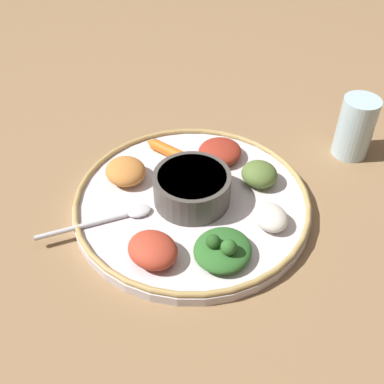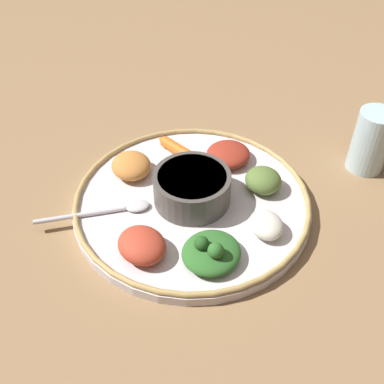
% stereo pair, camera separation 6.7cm
% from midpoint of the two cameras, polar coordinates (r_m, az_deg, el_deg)
% --- Properties ---
extents(ground_plane, '(2.40, 2.40, 0.00)m').
position_cam_midpoint_polar(ground_plane, '(0.69, 2.78, -1.93)').
color(ground_plane, olive).
extents(platter, '(0.34, 0.34, 0.01)m').
position_cam_midpoint_polar(platter, '(0.68, 2.80, -1.50)').
color(platter, silver).
rests_on(platter, ground_plane).
extents(platter_rim, '(0.34, 0.34, 0.01)m').
position_cam_midpoint_polar(platter_rim, '(0.68, 2.82, -0.88)').
color(platter_rim, tan).
rests_on(platter_rim, platter).
extents(center_bowl, '(0.11, 0.11, 0.05)m').
position_cam_midpoint_polar(center_bowl, '(0.66, 2.89, 0.50)').
color(center_bowl, '#4C4742').
rests_on(center_bowl, platter).
extents(spoon, '(0.13, 0.12, 0.01)m').
position_cam_midpoint_polar(spoon, '(0.66, -6.95, -2.33)').
color(spoon, silver).
rests_on(spoon, platter).
extents(greens_pile, '(0.09, 0.08, 0.04)m').
position_cam_midpoint_polar(greens_pile, '(0.60, 5.58, -7.44)').
color(greens_pile, '#2D6628').
rests_on(greens_pile, platter).
extents(carrot_near_spoon, '(0.03, 0.07, 0.02)m').
position_cam_midpoint_polar(carrot_near_spoon, '(0.76, 0.33, 5.38)').
color(carrot_near_spoon, orange).
rests_on(carrot_near_spoon, platter).
extents(mound_berbere_red, '(0.07, 0.08, 0.03)m').
position_cam_midpoint_polar(mound_berbere_red, '(0.60, -2.93, -6.63)').
color(mound_berbere_red, '#B73D28').
rests_on(mound_berbere_red, platter).
extents(mound_collards, '(0.06, 0.06, 0.03)m').
position_cam_midpoint_polar(mound_collards, '(0.70, 11.38, 1.28)').
color(mound_collards, '#567033').
rests_on(mound_collards, platter).
extents(mound_rice_white, '(0.07, 0.07, 0.03)m').
position_cam_midpoint_polar(mound_rice_white, '(0.64, 12.00, -4.09)').
color(mound_rice_white, silver).
rests_on(mound_rice_white, platter).
extents(mound_beet, '(0.08, 0.08, 0.03)m').
position_cam_midpoint_polar(mound_beet, '(0.74, 7.00, 4.47)').
color(mound_beet, maroon).
rests_on(mound_beet, platter).
extents(mound_squash, '(0.08, 0.08, 0.03)m').
position_cam_midpoint_polar(mound_squash, '(0.71, -4.76, 3.10)').
color(mound_squash, '#C67A38').
rests_on(mound_squash, platter).
extents(drinking_glass, '(0.06, 0.06, 0.10)m').
position_cam_midpoint_polar(drinking_glass, '(0.79, 23.15, 5.20)').
color(drinking_glass, silver).
rests_on(drinking_glass, ground_plane).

